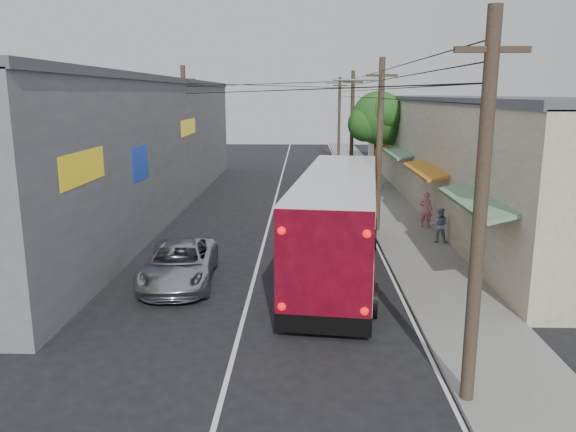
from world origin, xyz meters
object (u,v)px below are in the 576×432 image
Objects in this scene: parked_car_far at (332,176)px; pedestrian_near at (426,210)px; jeepney at (179,264)px; parked_car_mid at (350,188)px; coach_bus at (338,221)px; parked_suv at (341,197)px; pedestrian_far at (440,225)px.

pedestrian_near is (3.80, -13.41, 0.34)m from parked_car_far.
jeepney is 1.17× the size of parked_car_mid.
coach_bus is 2.16× the size of parked_suv.
jeepney is 22.44m from parked_car_far.
pedestrian_near is at bearing 34.56° from jeepney.
pedestrian_far is (3.80, -16.20, 0.24)m from parked_car_far.
coach_bus is 19.87m from parked_car_far.
pedestrian_far is (4.59, 3.61, -0.99)m from coach_bus.
pedestrian_near is (10.12, 8.12, 0.28)m from jeepney.
coach_bus is 2.51× the size of jeepney.
parked_suv reaches higher than jeepney.
jeepney is 3.34× the size of pedestrian_far.
parked_car_mid is at bearing -60.03° from pedestrian_far.
pedestrian_near reaches higher than parked_car_far.
parked_suv is at bearing -26.42° from pedestrian_near.
pedestrian_far reaches higher than parked_car_far.
parked_car_mid is 1.12× the size of parked_car_far.
coach_bus reaches higher than jeepney.
pedestrian_far is at bearing 23.58° from jeepney.
coach_bus is 8.38× the size of pedestrian_far.
coach_bus is 3.27× the size of parked_car_far.
coach_bus is 5.92m from pedestrian_far.
pedestrian_near is at bearing -38.78° from parked_suv.
jeepney is at bearing -111.57° from parked_car_mid.
parked_car_far is at bearing 97.54° from parked_suv.
jeepney is 13.65m from parked_suv.
jeepney is (-5.53, -1.72, -1.16)m from coach_bus.
pedestrian_far reaches higher than jeepney.
jeepney is at bearing -155.81° from coach_bus.
pedestrian_far is (3.80, -6.77, 0.02)m from parked_suv.
parked_car_mid is 8.06m from pedestrian_near.
coach_bus reaches higher than pedestrian_far.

